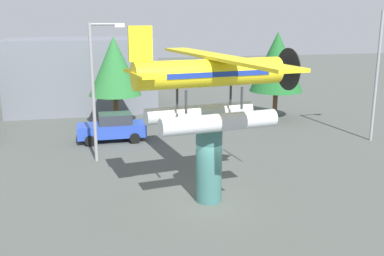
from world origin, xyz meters
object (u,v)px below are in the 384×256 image
streetlight_primary (97,82)px  streetlight_secondary (380,67)px  display_pedestal (209,164)px  storefront_building (82,74)px  car_mid_blue (113,127)px  floatplane_monument (213,85)px  tree_east (114,66)px  tree_center_back (277,62)px

streetlight_primary → streetlight_secondary: 17.03m
display_pedestal → streetlight_secondary: bearing=28.3°
display_pedestal → streetlight_primary: 8.34m
display_pedestal → streetlight_primary: bearing=122.4°
storefront_building → car_mid_blue: bearing=-81.3°
car_mid_blue → streetlight_primary: bearing=76.5°
car_mid_blue → storefront_building: 11.79m
floatplane_monument → tree_east: floatplane_monument is taller
floatplane_monument → tree_east: 15.34m
car_mid_blue → tree_east: 5.67m
storefront_building → tree_center_back: 16.38m
streetlight_primary → storefront_building: size_ratio=0.62×
floatplane_monument → car_mid_blue: (-3.44, 10.51, -4.06)m
storefront_building → streetlight_secondary: bearing=-40.3°
display_pedestal → streetlight_primary: size_ratio=0.45×
streetlight_primary → storefront_building: streetlight_primary is taller
display_pedestal → tree_east: (-2.75, 15.07, 2.59)m
car_mid_blue → storefront_building: size_ratio=0.36×
tree_center_back → display_pedestal: bearing=-123.1°
floatplane_monument → tree_east: (-2.88, 15.05, -0.72)m
car_mid_blue → streetlight_secondary: 16.94m
storefront_building → tree_center_back: bearing=-28.6°
display_pedestal → streetlight_secondary: 14.83m
streetlight_secondary → tree_east: streetlight_secondary is taller
floatplane_monument → tree_east: size_ratio=1.65×
floatplane_monument → tree_center_back: 16.87m
floatplane_monument → car_mid_blue: floatplane_monument is taller
streetlight_primary → tree_east: size_ratio=1.16×
streetlight_primary → streetlight_secondary: (17.03, 0.20, 0.35)m
car_mid_blue → tree_center_back: 13.55m
streetlight_primary → floatplane_monument: bearing=-56.7°
floatplane_monument → tree_center_back: (9.13, 14.18, -0.59)m
storefront_building → tree_center_back: (14.33, -7.80, 1.41)m
streetlight_primary → display_pedestal: bearing=-57.6°
display_pedestal → tree_center_back: tree_center_back is taller
display_pedestal → streetlight_secondary: streetlight_secondary is taller
streetlight_secondary → tree_east: bearing=152.2°
floatplane_monument → display_pedestal: bearing=-180.0°
streetlight_primary → storefront_building: bearing=93.1°
storefront_building → tree_east: size_ratio=1.87×
storefront_building → tree_east: 7.42m
display_pedestal → floatplane_monument: floatplane_monument is taller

